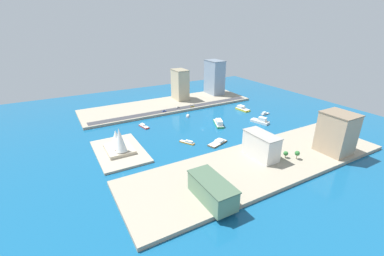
% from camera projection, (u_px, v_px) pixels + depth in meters
% --- Properties ---
extents(ground_plane, '(440.00, 440.00, 0.00)m').
position_uv_depth(ground_plane, '(203.00, 128.00, 293.99)').
color(ground_plane, '#145684').
extents(quay_west, '(70.00, 240.00, 3.04)m').
position_uv_depth(quay_west, '(261.00, 163.00, 217.70)').
color(quay_west, '#9E937F').
rests_on(quay_west, ground_plane).
extents(quay_east, '(70.00, 240.00, 3.04)m').
position_uv_depth(quay_east, '(168.00, 105.00, 369.10)').
color(quay_east, '#9E937F').
rests_on(quay_east, ground_plane).
extents(peninsula_point, '(66.48, 41.74, 2.00)m').
position_uv_depth(peninsula_point, '(120.00, 151.00, 238.83)').
color(peninsula_point, '#A89E89').
rests_on(peninsula_point, ground_plane).
extents(road_strip, '(11.31, 228.00, 0.15)m').
position_uv_depth(road_strip, '(176.00, 109.00, 347.19)').
color(road_strip, '#38383D').
rests_on(road_strip, quay_east).
extents(ferry_green_doubledeck, '(27.37, 17.36, 7.23)m').
position_uv_depth(ferry_green_doubledeck, '(219.00, 123.00, 300.47)').
color(ferry_green_doubledeck, '#2D8C4C').
rests_on(ferry_green_doubledeck, ground_plane).
extents(ferry_yellow_fast, '(22.25, 10.79, 5.67)m').
position_uv_depth(ferry_yellow_fast, '(242.00, 108.00, 351.97)').
color(ferry_yellow_fast, yellow).
rests_on(ferry_yellow_fast, ground_plane).
extents(water_taxi_orange, '(15.94, 11.17, 3.29)m').
position_uv_depth(water_taxi_orange, '(188.00, 142.00, 256.37)').
color(water_taxi_orange, orange).
rests_on(water_taxi_orange, ground_plane).
extents(tugboat_red, '(17.05, 8.00, 3.35)m').
position_uv_depth(tugboat_red, '(144.00, 126.00, 295.59)').
color(tugboat_red, red).
rests_on(tugboat_red, ground_plane).
extents(sailboat_small_white, '(10.85, 8.56, 10.39)m').
position_uv_depth(sailboat_small_white, '(188.00, 116.00, 327.67)').
color(sailboat_small_white, white).
rests_on(sailboat_small_white, ground_plane).
extents(ferry_white_commuter, '(24.39, 14.59, 7.68)m').
position_uv_depth(ferry_white_commuter, '(260.00, 121.00, 307.26)').
color(ferry_white_commuter, silver).
rests_on(ferry_white_commuter, ground_plane).
extents(yacht_sleek_gray, '(4.14, 13.48, 3.79)m').
position_uv_depth(yacht_sleek_gray, '(265.00, 114.00, 335.09)').
color(yacht_sleek_gray, '#999EA3').
rests_on(yacht_sleek_gray, ground_plane).
extents(barge_flat_brown, '(15.01, 23.18, 3.25)m').
position_uv_depth(barge_flat_brown, '(218.00, 143.00, 255.81)').
color(barge_flat_brown, brown).
rests_on(barge_flat_brown, ground_plane).
extents(terminal_long_green, '(38.38, 17.06, 14.74)m').
position_uv_depth(terminal_long_green, '(212.00, 190.00, 168.77)').
color(terminal_long_green, slate).
rests_on(terminal_long_green, quay_west).
extents(apartment_midrise_tan, '(27.48, 23.81, 37.04)m').
position_uv_depth(apartment_midrise_tan, '(337.00, 133.00, 226.99)').
color(apartment_midrise_tan, tan).
rests_on(apartment_midrise_tan, quay_west).
extents(office_block_beige, '(27.21, 18.66, 44.40)m').
position_uv_depth(office_block_beige, '(180.00, 85.00, 382.91)').
color(office_block_beige, '#C6B793').
rests_on(office_block_beige, quay_east).
extents(tower_tall_glass, '(32.52, 21.12, 52.87)m').
position_uv_depth(tower_tall_glass, '(214.00, 77.00, 412.27)').
color(tower_tall_glass, '#8C9EB2').
rests_on(tower_tall_glass, quay_east).
extents(hotel_broad_white, '(33.05, 15.66, 21.86)m').
position_uv_depth(hotel_broad_white, '(261.00, 145.00, 221.40)').
color(hotel_broad_white, silver).
rests_on(hotel_broad_white, quay_west).
extents(sedan_silver, '(2.09, 4.56, 1.68)m').
position_uv_depth(sedan_silver, '(178.00, 107.00, 350.10)').
color(sedan_silver, black).
rests_on(sedan_silver, road_strip).
extents(hatchback_blue, '(2.02, 5.06, 1.63)m').
position_uv_depth(hatchback_blue, '(164.00, 111.00, 336.86)').
color(hatchback_blue, black).
rests_on(hatchback_blue, road_strip).
extents(taxi_yellow_cab, '(1.95, 5.18, 1.44)m').
position_uv_depth(taxi_yellow_cab, '(192.00, 106.00, 355.75)').
color(taxi_yellow_cab, black).
rests_on(taxi_yellow_cab, road_strip).
extents(traffic_light_waterfront, '(0.36, 0.36, 6.50)m').
position_uv_depth(traffic_light_waterfront, '(191.00, 105.00, 348.19)').
color(traffic_light_waterfront, black).
rests_on(traffic_light_waterfront, quay_east).
extents(opera_landmark, '(29.68, 23.42, 25.52)m').
position_uv_depth(opera_landmark, '(119.00, 142.00, 234.83)').
color(opera_landmark, '#BCAD93').
rests_on(opera_landmark, peninsula_point).
extents(park_tree_cluster, '(13.96, 19.94, 9.73)m').
position_uv_depth(park_tree_cluster, '(283.00, 152.00, 219.94)').
color(park_tree_cluster, brown).
rests_on(park_tree_cluster, quay_west).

